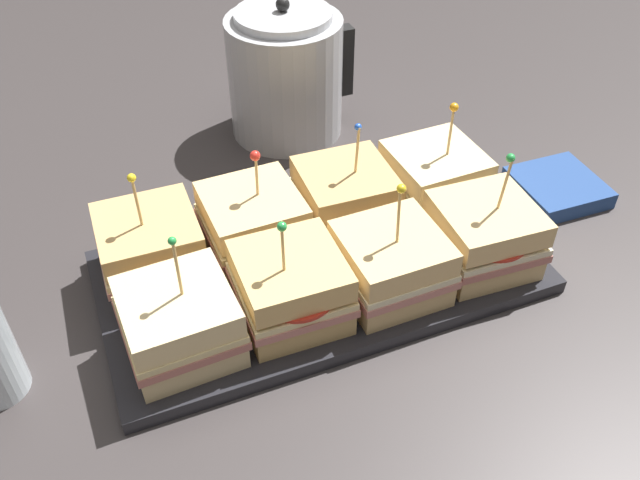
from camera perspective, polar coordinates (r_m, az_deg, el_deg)
The scene contains 12 objects.
ground_plane at distance 0.83m, azimuth 0.00°, elevation -3.14°, with size 6.00×6.00×0.00m, color #383333.
serving_platter at distance 0.82m, azimuth 0.00°, elevation -2.70°, with size 0.52×0.27×0.02m.
sandwich_front_far_left at distance 0.72m, azimuth -11.74°, elevation -6.81°, with size 0.12×0.12×0.15m.
sandwich_front_center_left at distance 0.74m, azimuth -2.49°, elevation -4.06°, with size 0.12×0.12×0.14m.
sandwich_front_center_right at distance 0.77m, azimuth 5.99°, elevation -1.98°, with size 0.12×0.12×0.15m.
sandwich_front_far_right at distance 0.82m, azimuth 13.62°, elevation 0.38°, with size 0.12×0.12×0.16m.
sandwich_back_far_left at distance 0.81m, azimuth -14.06°, elevation -0.68°, with size 0.12×0.12×0.15m.
sandwich_back_center_left at distance 0.82m, azimuth -5.64°, elevation 1.37°, with size 0.12×0.12×0.14m.
sandwich_back_center_right at distance 0.85m, azimuth 2.15°, elevation 3.52°, with size 0.12×0.12×0.15m.
sandwich_back_far_right at distance 0.90m, azimuth 9.57°, elevation 5.10°, with size 0.12×0.12×0.15m.
kettle_steel at distance 1.05m, azimuth -2.89°, elevation 13.74°, with size 0.19×0.17×0.21m.
napkin_stack at distance 1.01m, azimuth 19.37°, elevation 4.21°, with size 0.11×0.11×0.02m.
Camera 1 is at (-0.22, -0.55, 0.58)m, focal length 38.00 mm.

